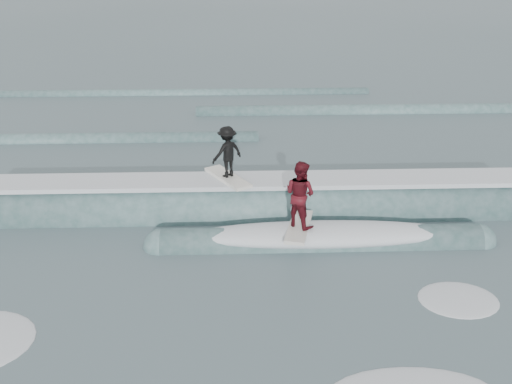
{
  "coord_description": "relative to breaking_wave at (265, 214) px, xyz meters",
  "views": [
    {
      "loc": [
        -0.54,
        -9.45,
        7.85
      ],
      "look_at": [
        0.0,
        5.84,
        1.1
      ],
      "focal_mm": 40.0,
      "sensor_mm": 36.0,
      "label": 1
    }
  ],
  "objects": [
    {
      "name": "breaking_wave",
      "position": [
        0.0,
        0.0,
        0.0
      ],
      "size": [
        21.0,
        3.82,
        2.09
      ],
      "color": "#365B59",
      "rests_on": "ground"
    },
    {
      "name": "ground",
      "position": [
        -0.29,
        -6.48,
        -0.05
      ],
      "size": [
        160.0,
        160.0,
        0.0
      ],
      "primitive_type": "plane",
      "color": "#384E51",
      "rests_on": "ground"
    },
    {
      "name": "far_swells",
      "position": [
        -1.14,
        11.17,
        -0.05
      ],
      "size": [
        41.06,
        8.65,
        0.8
      ],
      "color": "#365B59",
      "rests_on": "ground"
    },
    {
      "name": "surfer_black",
      "position": [
        -1.13,
        0.36,
        1.87
      ],
      "size": [
        1.5,
        2.0,
        1.69
      ],
      "color": "silver",
      "rests_on": "ground"
    },
    {
      "name": "surfer_red",
      "position": [
        0.87,
        -1.84,
        1.42
      ],
      "size": [
        1.16,
        2.07,
        1.99
      ],
      "color": "silver",
      "rests_on": "ground"
    },
    {
      "name": "whitewater",
      "position": [
        -0.75,
        -7.05,
        -0.05
      ],
      "size": [
        13.47,
        5.83,
        0.1
      ],
      "color": "silver",
      "rests_on": "ground"
    }
  ]
}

